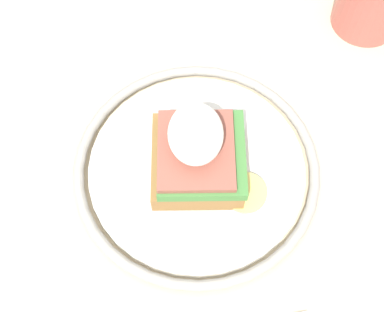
% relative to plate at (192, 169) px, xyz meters
% --- Properties ---
extents(ground_plane, '(6.00, 6.00, 0.00)m').
position_rel_plate_xyz_m(ground_plane, '(-0.01, -0.01, -0.78)').
color(ground_plane, '#B2ADA3').
extents(dining_table, '(1.14, 0.92, 0.77)m').
position_rel_plate_xyz_m(dining_table, '(-0.01, -0.01, -0.11)').
color(dining_table, '#C6B28E').
rests_on(dining_table, ground_plane).
extents(plate, '(0.23, 0.23, 0.02)m').
position_rel_plate_xyz_m(plate, '(0.00, 0.00, 0.00)').
color(plate, silver).
rests_on(plate, dining_table).
extents(sandwich, '(0.09, 0.10, 0.07)m').
position_rel_plate_xyz_m(sandwich, '(0.00, 0.00, 0.04)').
color(sandwich, olive).
rests_on(sandwich, plate).
extents(fork, '(0.04, 0.14, 0.00)m').
position_rel_plate_xyz_m(fork, '(-0.15, 0.01, -0.01)').
color(fork, silver).
rests_on(fork, dining_table).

